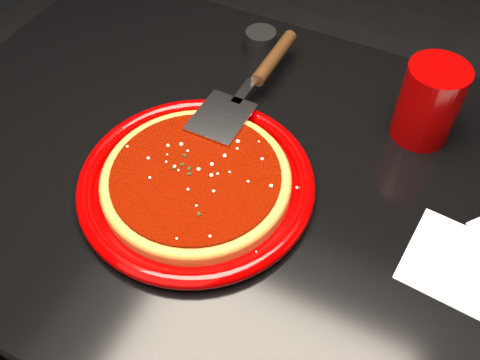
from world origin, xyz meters
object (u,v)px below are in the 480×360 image
object	(u,v)px
table	(251,287)
cup	(429,103)
plate	(196,183)
ramekin	(261,42)
pizza_server	(251,83)

from	to	relation	value
table	cup	xyz separation A→B (m)	(0.21, 0.21, 0.44)
plate	ramekin	xyz separation A→B (m)	(-0.06, 0.36, 0.01)
plate	cup	size ratio (longest dim) A/B	2.68
table	ramekin	bearing A→B (deg)	113.26
plate	cup	xyz separation A→B (m)	(0.28, 0.27, 0.05)
pizza_server	cup	bearing A→B (deg)	12.59
table	cup	bearing A→B (deg)	44.55
pizza_server	cup	distance (m)	0.29
table	cup	distance (m)	0.53
table	cup	world-z (taller)	cup
table	plate	xyz separation A→B (m)	(-0.07, -0.07, 0.39)
ramekin	cup	bearing A→B (deg)	-13.90
plate	cup	world-z (taller)	cup
plate	pizza_server	size ratio (longest dim) A/B	1.02
pizza_server	cup	world-z (taller)	cup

